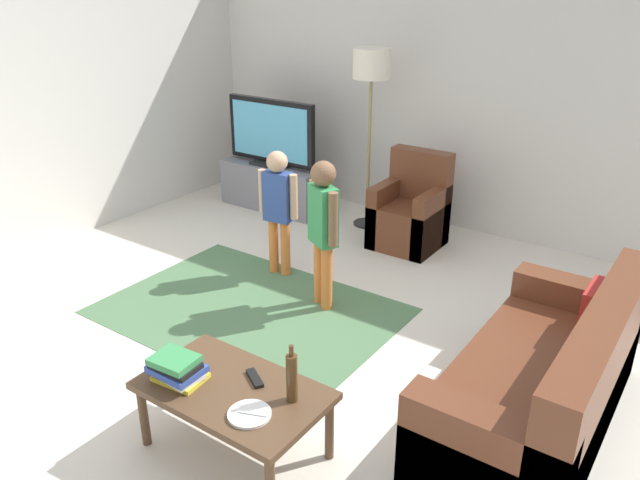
# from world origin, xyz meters

# --- Properties ---
(ground) EXTENTS (7.80, 7.80, 0.00)m
(ground) POSITION_xyz_m (0.00, 0.00, 0.00)
(ground) COLOR beige
(wall_back) EXTENTS (6.00, 0.12, 2.70)m
(wall_back) POSITION_xyz_m (0.00, 3.00, 1.35)
(wall_back) COLOR silver
(wall_back) RESTS_ON ground
(area_rug) EXTENTS (2.20, 1.60, 0.01)m
(area_rug) POSITION_xyz_m (-0.51, 0.37, 0.00)
(area_rug) COLOR #4C724C
(area_rug) RESTS_ON ground
(tv_stand) EXTENTS (1.20, 0.44, 0.50)m
(tv_stand) POSITION_xyz_m (-1.81, 2.30, 0.24)
(tv_stand) COLOR slate
(tv_stand) RESTS_ON ground
(tv) EXTENTS (1.10, 0.28, 0.71)m
(tv) POSITION_xyz_m (-1.81, 2.28, 0.85)
(tv) COLOR black
(tv) RESTS_ON tv_stand
(couch) EXTENTS (0.80, 1.80, 0.86)m
(couch) POSITION_xyz_m (1.78, 0.31, 0.29)
(couch) COLOR brown
(couch) RESTS_ON ground
(armchair) EXTENTS (0.60, 0.60, 0.90)m
(armchair) POSITION_xyz_m (-0.10, 2.26, 0.30)
(armchair) COLOR brown
(armchair) RESTS_ON ground
(floor_lamp) EXTENTS (0.36, 0.36, 1.78)m
(floor_lamp) POSITION_xyz_m (-0.70, 2.45, 1.54)
(floor_lamp) COLOR #262626
(floor_lamp) RESTS_ON ground
(child_near_tv) EXTENTS (0.37, 0.18, 1.10)m
(child_near_tv) POSITION_xyz_m (-0.73, 1.04, 0.66)
(child_near_tv) COLOR orange
(child_near_tv) RESTS_ON ground
(child_center) EXTENTS (0.36, 0.25, 1.18)m
(child_center) POSITION_xyz_m (-0.10, 0.78, 0.71)
(child_center) COLOR orange
(child_center) RESTS_ON ground
(coffee_table) EXTENTS (1.00, 0.60, 0.42)m
(coffee_table) POSITION_xyz_m (0.44, -0.84, 0.37)
(coffee_table) COLOR #513823
(coffee_table) RESTS_ON ground
(book_stack) EXTENTS (0.29, 0.24, 0.15)m
(book_stack) POSITION_xyz_m (0.16, -0.96, 0.50)
(book_stack) COLOR yellow
(book_stack) RESTS_ON coffee_table
(bottle) EXTENTS (0.06, 0.06, 0.33)m
(bottle) POSITION_xyz_m (0.76, -0.74, 0.56)
(bottle) COLOR #4C3319
(bottle) RESTS_ON coffee_table
(tv_remote) EXTENTS (0.17, 0.13, 0.02)m
(tv_remote) POSITION_xyz_m (0.49, -0.72, 0.43)
(tv_remote) COLOR black
(tv_remote) RESTS_ON coffee_table
(plate) EXTENTS (0.22, 0.22, 0.02)m
(plate) POSITION_xyz_m (0.66, -0.96, 0.43)
(plate) COLOR white
(plate) RESTS_ON coffee_table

